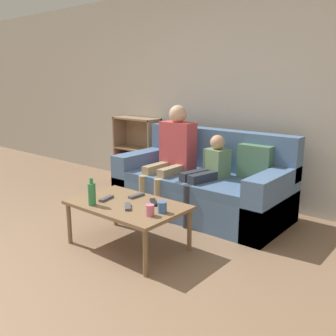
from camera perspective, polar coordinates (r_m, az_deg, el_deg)
name	(u,v)px	position (r m, az deg, el deg)	size (l,w,h in m)	color
ground_plane	(43,282)	(3.07, -18.56, -16.11)	(22.00, 22.00, 0.00)	#84664C
wall_back	(231,94)	(4.66, 9.54, 11.07)	(12.00, 0.06, 2.60)	#B7B2A8
couch	(203,186)	(4.23, 5.35, -2.81)	(1.92, 0.91, 0.91)	#4C6B93
bookshelf	(136,156)	(5.53, -4.84, 1.76)	(0.72, 0.28, 0.94)	#8E7051
coffee_table	(127,207)	(3.34, -6.20, -5.98)	(1.03, 0.65, 0.41)	brown
person_adult	(174,150)	(4.28, 0.86, 2.80)	(0.40, 0.63, 1.19)	#9E8966
person_child	(206,172)	(3.97, 5.82, -0.64)	(0.35, 0.66, 0.90)	#282D38
cup_near	(150,210)	(3.01, -2.78, -6.43)	(0.07, 0.07, 0.09)	pink
cup_far	(162,207)	(3.07, -0.87, -6.00)	(0.08, 0.08, 0.09)	#3D70B2
tv_remote_0	(128,207)	(3.21, -6.15, -5.87)	(0.16, 0.15, 0.02)	#47474C
tv_remote_1	(154,202)	(3.30, -2.22, -5.24)	(0.16, 0.15, 0.02)	black
tv_remote_2	(137,196)	(3.49, -4.80, -4.25)	(0.06, 0.17, 0.02)	#47474C
tv_remote_3	(106,198)	(3.45, -9.38, -4.60)	(0.08, 0.18, 0.02)	#47474C
bottle	(92,194)	(3.30, -11.53, -3.85)	(0.07, 0.07, 0.24)	#33844C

